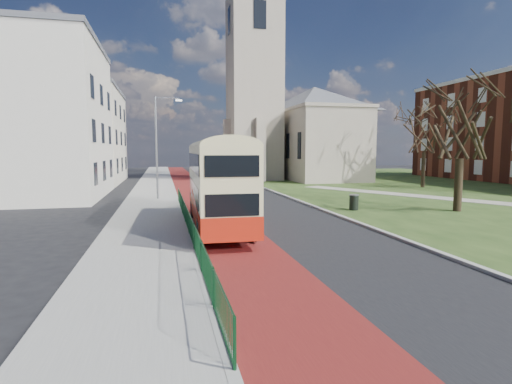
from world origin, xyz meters
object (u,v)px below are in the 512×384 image
object	(u,v)px
winter_tree_near	(462,116)
winter_tree_far	(425,125)
streetlamp	(158,142)
bus	(218,180)
litter_bin	(354,202)

from	to	relation	value
winter_tree_near	winter_tree_far	world-z (taller)	winter_tree_far
streetlamp	bus	size ratio (longest dim) A/B	0.76
winter_tree_near	litter_bin	world-z (taller)	winter_tree_near
winter_tree_near	winter_tree_far	distance (m)	17.48
winter_tree_far	litter_bin	xyz separation A→B (m)	(-14.75, -13.25, -6.01)
winter_tree_near	streetlamp	bearing A→B (deg)	150.40
streetlamp	winter_tree_far	distance (m)	27.72
winter_tree_near	litter_bin	xyz separation A→B (m)	(-6.26, 2.02, -5.53)
bus	winter_tree_far	bearing A→B (deg)	37.14
winter_tree_near	litter_bin	bearing A→B (deg)	162.10
winter_tree_far	litter_bin	bearing A→B (deg)	-138.05
litter_bin	winter_tree_near	bearing A→B (deg)	-17.90
streetlamp	bus	world-z (taller)	streetlamp
bus	winter_tree_near	bearing A→B (deg)	9.01
winter_tree_near	bus	bearing A→B (deg)	-172.69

